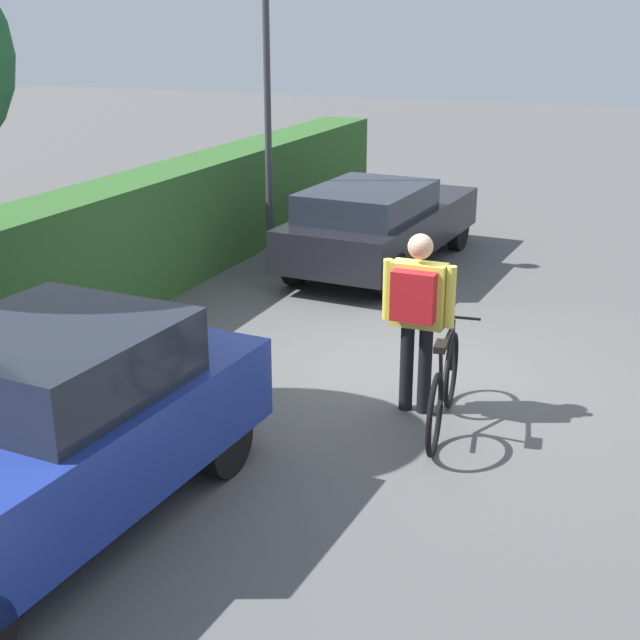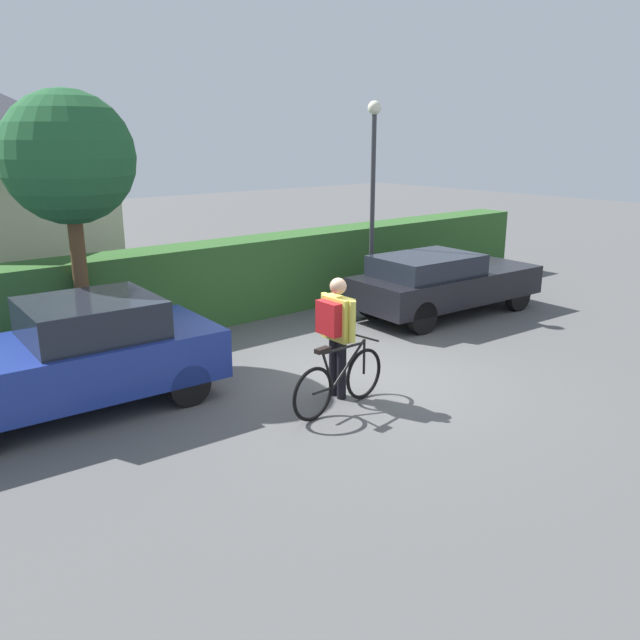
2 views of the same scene
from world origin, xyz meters
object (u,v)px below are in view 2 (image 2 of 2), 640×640
(parked_car_far, at_px, (443,282))
(fire_hydrant, at_px, (56,350))
(person_rider, at_px, (336,326))
(bicycle, at_px, (339,381))
(street_lamp, at_px, (373,177))
(tree_kerbside, at_px, (68,160))
(parked_car_near, at_px, (73,356))

(parked_car_far, height_order, fire_hydrant, parked_car_far)
(fire_hydrant, bearing_deg, person_rider, -50.97)
(bicycle, distance_m, street_lamp, 6.16)
(person_rider, distance_m, street_lamp, 5.55)
(street_lamp, bearing_deg, fire_hydrant, -179.58)
(bicycle, height_order, tree_kerbside, tree_kerbside)
(tree_kerbside, height_order, fire_hydrant, tree_kerbside)
(bicycle, bearing_deg, person_rider, 56.35)
(parked_car_far, relative_size, fire_hydrant, 5.27)
(parked_car_near, xyz_separation_m, tree_kerbside, (0.84, 1.87, 2.49))
(bicycle, distance_m, tree_kerbside, 5.38)
(bicycle, xyz_separation_m, fire_hydrant, (-2.54, 3.76, 0.01))
(parked_car_near, relative_size, fire_hydrant, 5.03)
(person_rider, bearing_deg, fire_hydrant, 129.03)
(fire_hydrant, bearing_deg, parked_car_far, -11.32)
(street_lamp, bearing_deg, parked_car_far, -69.06)
(parked_car_near, bearing_deg, parked_car_far, 0.08)
(street_lamp, distance_m, tree_kerbside, 6.17)
(street_lamp, height_order, tree_kerbside, tree_kerbside)
(parked_car_near, bearing_deg, tree_kerbside, 65.76)
(bicycle, bearing_deg, fire_hydrant, 124.02)
(parked_car_far, distance_m, fire_hydrant, 7.50)
(parked_car_far, height_order, tree_kerbside, tree_kerbside)
(bicycle, relative_size, tree_kerbside, 0.41)
(parked_car_far, xyz_separation_m, tree_kerbside, (-6.72, 1.86, 2.54))
(parked_car_far, distance_m, tree_kerbside, 7.42)
(parked_car_far, bearing_deg, parked_car_near, -179.92)
(person_rider, bearing_deg, parked_car_near, 147.10)
(parked_car_near, distance_m, parked_car_far, 7.56)
(parked_car_far, bearing_deg, tree_kerbside, 164.54)
(bicycle, relative_size, person_rider, 1.01)
(parked_car_near, relative_size, bicycle, 2.32)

